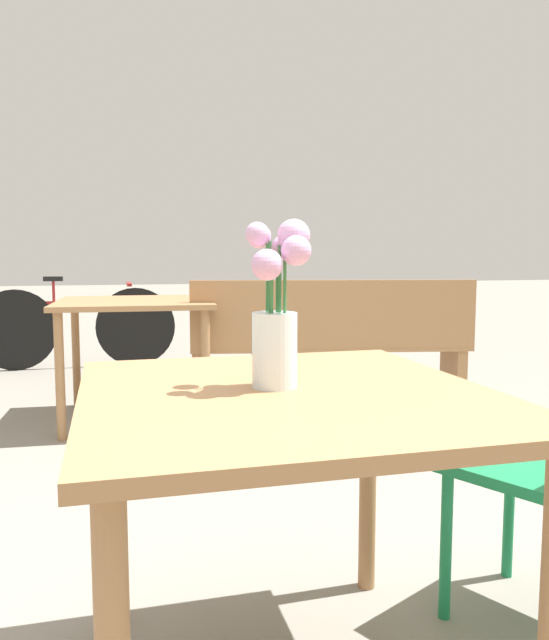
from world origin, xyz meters
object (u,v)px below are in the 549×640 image
Objects in this scene: table_back at (135,316)px; bicycle at (77,327)px; table_front at (286,432)px; bench_near at (332,344)px; flower_vase at (276,316)px.

bicycle is (-0.44, 1.89, -0.26)m from table_back.
table_front is 2.57m from table_back.
table_front is 0.54× the size of bicycle.
bench_near is at bearing -54.86° from bicycle.
bicycle is (-0.66, 4.43, -0.50)m from flower_vase.
bicycle is (-1.57, 2.24, -0.10)m from bench_near.
flower_vase reaches higher than table_back.
bench_near is 1.80× the size of table_back.
bench_near is (0.91, 2.19, -0.40)m from flower_vase.
table_back is at bearing 162.90° from bench_near.
bicycle reaches higher than table_back.
bench_near reaches higher than table_front.
flower_vase reaches higher than bench_near.
table_back is 1.96m from bicycle.
bicycle is (-0.68, 4.45, -0.25)m from table_front.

